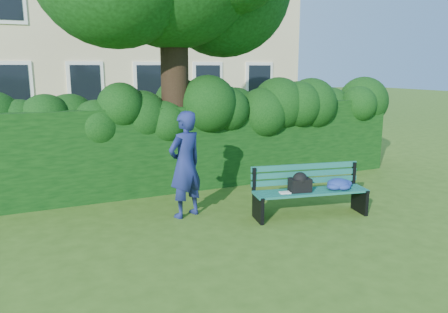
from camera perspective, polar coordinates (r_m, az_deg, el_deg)
name	(u,v)px	position (r m, az deg, el deg)	size (l,w,h in m)	color
ground	(238,214)	(7.91, 1.84, -7.55)	(80.00, 80.00, 0.00)	#385A19
hedge	(194,146)	(9.64, -3.99, 1.44)	(10.00, 1.00, 1.80)	black
park_bench	(315,188)	(7.90, 11.79, -4.04)	(2.10, 0.94, 0.89)	#105449
man_reading	(185,165)	(7.60, -5.09, -1.06)	(0.68, 0.45, 1.87)	navy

